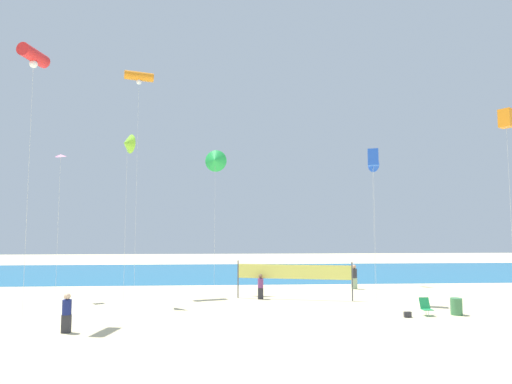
{
  "coord_description": "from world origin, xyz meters",
  "views": [
    {
      "loc": [
        -1.97,
        -16.46,
        4.49
      ],
      "look_at": [
        -0.59,
        6.26,
        6.42
      ],
      "focal_mm": 30.2,
      "sensor_mm": 36.0,
      "label": 1
    }
  ],
  "objects": [
    {
      "name": "trash_barrel",
      "position": [
        9.84,
        5.66,
        0.43
      ],
      "size": [
        0.59,
        0.59,
        0.86
      ],
      "primitive_type": "cylinder",
      "color": "#3F7F4C",
      "rests_on": "ground"
    },
    {
      "name": "beach_handbag",
      "position": [
        7.03,
        5.2,
        0.14
      ],
      "size": [
        0.35,
        0.18,
        0.28
      ],
      "primitive_type": "cube",
      "color": "#2D2D33",
      "rests_on": "ground"
    },
    {
      "name": "kite_orange_tube",
      "position": [
        -8.48,
        13.8,
        15.24
      ],
      "size": [
        2.1,
        1.21,
        15.6
      ],
      "color": "silver",
      "rests_on": "ground"
    },
    {
      "name": "kite_green_delta",
      "position": [
        -3.03,
        13.81,
        9.28
      ],
      "size": [
        1.62,
        0.78,
        10.07
      ],
      "color": "silver",
      "rests_on": "ground"
    },
    {
      "name": "kite_pink_diamond",
      "position": [
        -12.93,
        11.78,
        9.08
      ],
      "size": [
        0.69,
        0.7,
        9.35
      ],
      "color": "silver",
      "rests_on": "ground"
    },
    {
      "name": "kite_blue_delta",
      "position": [
        9.65,
        17.72,
        9.65
      ],
      "size": [
        0.85,
        1.17,
        10.26
      ],
      "color": "silver",
      "rests_on": "ground"
    },
    {
      "name": "ground_plane",
      "position": [
        0.0,
        0.0,
        0.0
      ],
      "size": [
        120.0,
        120.0,
        0.0
      ],
      "primitive_type": "plane",
      "color": "beige"
    },
    {
      "name": "beachgoer_navy_shirt",
      "position": [
        -9.0,
        2.96,
        0.9
      ],
      "size": [
        0.39,
        0.39,
        1.69
      ],
      "rotation": [
        0.0,
        0.0,
        5.5
      ],
      "color": "#2D2D33",
      "rests_on": "ground"
    },
    {
      "name": "beachgoer_charcoal_shirt",
      "position": [
        7.3,
        15.44,
        0.96
      ],
      "size": [
        0.41,
        0.41,
        1.79
      ],
      "rotation": [
        0.0,
        0.0,
        0.1
      ],
      "color": "#99B28C",
      "rests_on": "ground"
    },
    {
      "name": "kite_orange_box",
      "position": [
        13.13,
        5.8,
        10.48
      ],
      "size": [
        0.86,
        0.86,
        11.0
      ],
      "color": "silver",
      "rests_on": "ground"
    },
    {
      "name": "volleyball_net",
      "position": [
        2.12,
        11.07,
        1.63
      ],
      "size": [
        7.15,
        1.78,
        2.4
      ],
      "color": "#4C4C51",
      "rests_on": "ground"
    },
    {
      "name": "beachgoer_plum_shirt",
      "position": [
        0.01,
        11.26,
        0.84
      ],
      "size": [
        0.36,
        0.36,
        1.57
      ],
      "rotation": [
        0.0,
        0.0,
        5.37
      ],
      "color": "#2D2D33",
      "rests_on": "ground"
    },
    {
      "name": "ocean_band",
      "position": [
        0.0,
        28.16,
        0.0
      ],
      "size": [
        120.0,
        20.0,
        0.01
      ],
      "primitive_type": "cube",
      "color": "#1E6B99",
      "rests_on": "ground"
    },
    {
      "name": "kite_blue_box",
      "position": [
        6.88,
        9.38,
        8.86
      ],
      "size": [
        0.82,
        0.82,
        9.38
      ],
      "color": "silver",
      "rests_on": "ground"
    },
    {
      "name": "folding_beach_chair",
      "position": [
        8.2,
        5.66,
        0.47
      ],
      "size": [
        0.52,
        0.65,
        0.89
      ],
      "rotation": [
        0.0,
        0.0,
        0.25
      ],
      "color": "#1E8C4C",
      "rests_on": "ground"
    },
    {
      "name": "kite_lime_delta",
      "position": [
        -8.21,
        9.72,
        9.61
      ],
      "size": [
        1.11,
        1.19,
        10.21
      ],
      "color": "silver",
      "rests_on": "ground"
    },
    {
      "name": "kite_red_tube",
      "position": [
        -11.94,
        5.31,
        13.17
      ],
      "size": [
        0.99,
        1.84,
        13.56
      ],
      "color": "silver",
      "rests_on": "ground"
    }
  ]
}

